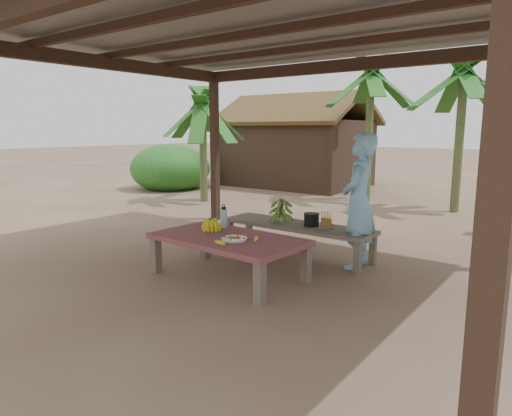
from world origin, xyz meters
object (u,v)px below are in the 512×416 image
Objects in this scene: ripe_banana_bunch at (210,224)px; plate at (234,239)px; bench at (297,228)px; cooking_pot at (311,220)px; work_table at (228,242)px; woman at (359,201)px; water_flask at (224,218)px.

ripe_banana_bunch reaches higher than plate.
cooking_pot is at bearing -1.17° from bench.
work_table is at bearing -95.14° from bench.
bench is 0.28m from cooking_pot.
bench is 7.91× the size of ripe_banana_bunch.
plate is 0.17× the size of woman.
ripe_banana_bunch is 0.62m from plate.
water_flask is at bearing -117.36° from bench.
cooking_pot is at bearing 56.71° from ripe_banana_bunch.
bench is 1.42m from plate.
woman is at bearing 58.54° from plate.
ripe_banana_bunch is 1.38× the size of cooking_pot.
work_table is 1.36m from cooking_pot.
work_table is at bearing -46.93° from woman.
work_table is 0.22m from plate.
work_table is 9.12× the size of cooking_pot.
cooking_pot is (0.77, 1.18, -0.05)m from ripe_banana_bunch.
work_table is 6.35× the size of plate.
bench is 7.61× the size of plate.
woman reaches higher than work_table.
water_flask reaches higher than cooking_pot.
ripe_banana_bunch reaches higher than cooking_pot.
ripe_banana_bunch is at bearing -113.52° from bench.
water_flask reaches higher than bench.
cooking_pot is 0.12× the size of woman.
water_flask is (-0.51, -0.95, 0.23)m from bench.
woman is (0.67, 0.01, 0.32)m from cooking_pot.
water_flask is (-0.37, 0.36, 0.19)m from work_table.
water_flask is at bearing 138.69° from work_table.
ripe_banana_bunch is at bearing 165.20° from work_table.
water_flask is (0.03, 0.23, 0.04)m from ripe_banana_bunch.
ripe_banana_bunch is at bearing -96.42° from water_flask.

